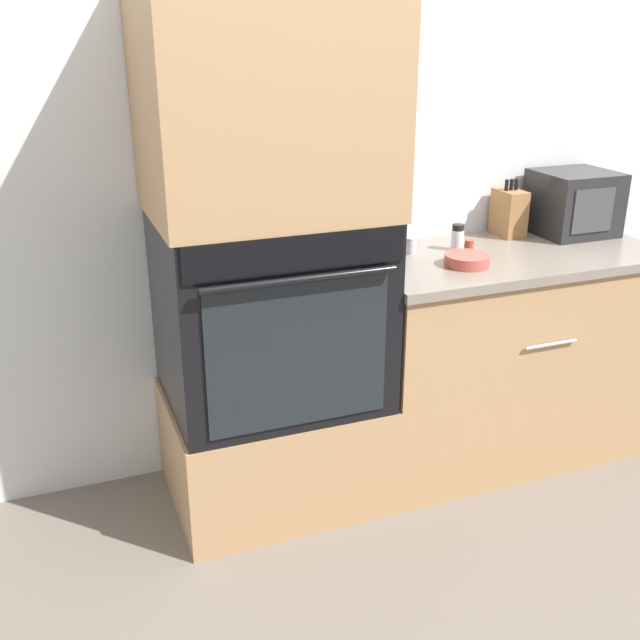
{
  "coord_description": "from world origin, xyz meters",
  "views": [
    {
      "loc": [
        -1.09,
        -2.05,
        1.68
      ],
      "look_at": [
        -0.23,
        0.21,
        0.73
      ],
      "focal_mm": 42.0,
      "sensor_mm": 36.0,
      "label": 1
    }
  ],
  "objects_px": {
    "condiment_jar_mid": "(411,246)",
    "condiment_jar_near": "(469,248)",
    "knife_block": "(509,213)",
    "bowl": "(467,260)",
    "wall_oven": "(270,309)",
    "condiment_jar_far": "(457,238)",
    "microwave": "(573,203)"
  },
  "relations": [
    {
      "from": "bowl",
      "to": "condiment_jar_far",
      "type": "relative_size",
      "value": 1.61
    },
    {
      "from": "wall_oven",
      "to": "microwave",
      "type": "bearing_deg",
      "value": 5.87
    },
    {
      "from": "wall_oven",
      "to": "condiment_jar_mid",
      "type": "distance_m",
      "value": 0.63
    },
    {
      "from": "condiment_jar_near",
      "to": "condiment_jar_far",
      "type": "bearing_deg",
      "value": 91.98
    },
    {
      "from": "wall_oven",
      "to": "condiment_jar_mid",
      "type": "bearing_deg",
      "value": 10.69
    },
    {
      "from": "microwave",
      "to": "knife_block",
      "type": "height_order",
      "value": "microwave"
    },
    {
      "from": "knife_block",
      "to": "bowl",
      "type": "distance_m",
      "value": 0.49
    },
    {
      "from": "microwave",
      "to": "knife_block",
      "type": "distance_m",
      "value": 0.28
    },
    {
      "from": "wall_oven",
      "to": "condiment_jar_near",
      "type": "xyz_separation_m",
      "value": [
        0.79,
        0.01,
        0.14
      ]
    },
    {
      "from": "wall_oven",
      "to": "bowl",
      "type": "xyz_separation_m",
      "value": [
        0.72,
        -0.1,
        0.13
      ]
    },
    {
      "from": "condiment_jar_mid",
      "to": "condiment_jar_far",
      "type": "bearing_deg",
      "value": -7.08
    },
    {
      "from": "condiment_jar_mid",
      "to": "condiment_jar_near",
      "type": "bearing_deg",
      "value": -28.95
    },
    {
      "from": "microwave",
      "to": "knife_block",
      "type": "xyz_separation_m",
      "value": [
        -0.27,
        0.07,
        -0.03
      ]
    },
    {
      "from": "bowl",
      "to": "condiment_jar_near",
      "type": "distance_m",
      "value": 0.13
    },
    {
      "from": "knife_block",
      "to": "bowl",
      "type": "height_order",
      "value": "knife_block"
    },
    {
      "from": "knife_block",
      "to": "condiment_jar_near",
      "type": "distance_m",
      "value": 0.37
    },
    {
      "from": "knife_block",
      "to": "bowl",
      "type": "bearing_deg",
      "value": -141.12
    },
    {
      "from": "wall_oven",
      "to": "condiment_jar_near",
      "type": "relative_size",
      "value": 11.95
    },
    {
      "from": "knife_block",
      "to": "condiment_jar_near",
      "type": "xyz_separation_m",
      "value": [
        -0.31,
        -0.2,
        -0.07
      ]
    },
    {
      "from": "wall_oven",
      "to": "condiment_jar_far",
      "type": "xyz_separation_m",
      "value": [
        0.79,
        0.09,
        0.16
      ]
    },
    {
      "from": "microwave",
      "to": "condiment_jar_mid",
      "type": "relative_size",
      "value": 5.01
    },
    {
      "from": "knife_block",
      "to": "wall_oven",
      "type": "bearing_deg",
      "value": -169.27
    },
    {
      "from": "microwave",
      "to": "condiment_jar_near",
      "type": "relative_size",
      "value": 5.0
    },
    {
      "from": "condiment_jar_near",
      "to": "condiment_jar_far",
      "type": "distance_m",
      "value": 0.08
    },
    {
      "from": "wall_oven",
      "to": "knife_block",
      "type": "bearing_deg",
      "value": 10.73
    },
    {
      "from": "condiment_jar_mid",
      "to": "condiment_jar_far",
      "type": "relative_size",
      "value": 0.6
    },
    {
      "from": "wall_oven",
      "to": "microwave",
      "type": "xyz_separation_m",
      "value": [
        1.37,
        0.14,
        0.24
      ]
    },
    {
      "from": "wall_oven",
      "to": "condiment_jar_near",
      "type": "distance_m",
      "value": 0.81
    },
    {
      "from": "bowl",
      "to": "condiment_jar_far",
      "type": "height_order",
      "value": "condiment_jar_far"
    },
    {
      "from": "wall_oven",
      "to": "bowl",
      "type": "distance_m",
      "value": 0.74
    },
    {
      "from": "condiment_jar_near",
      "to": "condiment_jar_mid",
      "type": "xyz_separation_m",
      "value": [
        -0.19,
        0.11,
        -0.0
      ]
    },
    {
      "from": "condiment_jar_far",
      "to": "microwave",
      "type": "bearing_deg",
      "value": 4.97
    }
  ]
}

